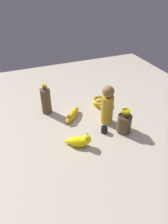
% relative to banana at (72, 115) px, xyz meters
% --- Properties ---
extents(ground, '(2.00, 2.00, 0.00)m').
position_rel_banana_xyz_m(ground, '(-0.07, -0.05, -0.02)').
color(ground, '#BCB29E').
extents(banana, '(0.17, 0.16, 0.05)m').
position_rel_banana_xyz_m(banana, '(0.00, 0.00, 0.00)').
color(banana, gold).
rests_on(banana, ground).
extents(cat_figurine, '(0.11, 0.14, 0.08)m').
position_rel_banana_xyz_m(cat_figurine, '(-0.26, 0.05, 0.01)').
color(cat_figurine, yellow).
rests_on(cat_figurine, ground).
extents(nail_polish_jar, '(0.04, 0.04, 0.04)m').
position_rel_banana_xyz_m(nail_polish_jar, '(-0.21, -0.13, -0.00)').
color(nail_polish_jar, black).
rests_on(nail_polish_jar, ground).
extents(person_figure_adult, '(0.10, 0.10, 0.25)m').
position_rel_banana_xyz_m(person_figure_adult, '(-0.12, -0.18, 0.10)').
color(person_figure_adult, gold).
rests_on(person_figure_adult, ground).
extents(bottle_short, '(0.08, 0.08, 0.15)m').
position_rel_banana_xyz_m(bottle_short, '(-0.24, -0.24, 0.04)').
color(bottle_short, '#4C3922').
rests_on(bottle_short, ground).
extents(bowl, '(0.12, 0.12, 0.05)m').
position_rel_banana_xyz_m(bowl, '(0.08, -0.24, 0.00)').
color(bowl, '#E6B50E').
rests_on(bowl, ground).
extents(bottle_tall, '(0.06, 0.06, 0.21)m').
position_rel_banana_xyz_m(bottle_tall, '(0.13, 0.14, 0.07)').
color(bottle_tall, brown).
rests_on(bottle_tall, ground).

